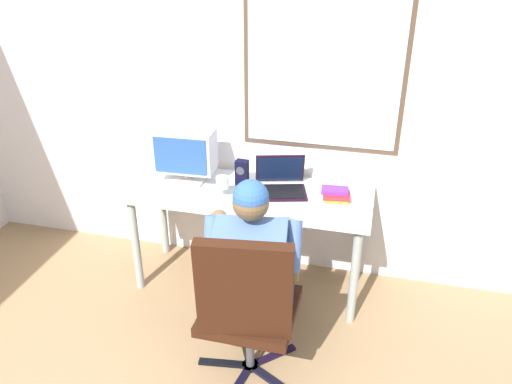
# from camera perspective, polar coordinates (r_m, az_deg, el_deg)

# --- Properties ---
(wall_rear) EXTENTS (4.79, 0.08, 2.89)m
(wall_rear) POSITION_cam_1_polar(r_m,az_deg,el_deg) (3.54, 1.34, 12.65)
(wall_rear) COLOR silver
(wall_rear) RESTS_ON ground
(desk) EXTENTS (1.65, 0.61, 0.76)m
(desk) POSITION_cam_1_polar(r_m,az_deg,el_deg) (3.51, -0.83, -1.20)
(desk) COLOR gray
(desk) RESTS_ON ground
(office_chair) EXTENTS (0.60, 0.60, 1.03)m
(office_chair) POSITION_cam_1_polar(r_m,az_deg,el_deg) (2.78, -0.99, -12.28)
(office_chair) COLOR black
(office_chair) RESTS_ON ground
(person_seated) EXTENTS (0.57, 0.86, 1.22)m
(person_seated) POSITION_cam_1_polar(r_m,az_deg,el_deg) (2.97, -0.21, -7.84)
(person_seated) COLOR navy
(person_seated) RESTS_ON ground
(crt_monitor) EXTENTS (0.41, 0.23, 0.37)m
(crt_monitor) POSITION_cam_1_polar(r_m,az_deg,el_deg) (3.56, -7.84, 4.45)
(crt_monitor) COLOR beige
(crt_monitor) RESTS_ON desk
(laptop) EXTENTS (0.40, 0.37, 0.23)m
(laptop) POSITION_cam_1_polar(r_m,az_deg,el_deg) (3.47, 2.73, 1.18)
(laptop) COLOR black
(laptop) RESTS_ON desk
(wine_glass) EXTENTS (0.08, 0.08, 0.14)m
(wine_glass) POSITION_cam_1_polar(r_m,az_deg,el_deg) (3.37, -3.74, 0.94)
(wine_glass) COLOR silver
(wine_glass) RESTS_ON desk
(desk_speaker) EXTENTS (0.09, 0.07, 0.18)m
(desk_speaker) POSITION_cam_1_polar(r_m,az_deg,el_deg) (3.53, -1.56, 2.18)
(desk_speaker) COLOR black
(desk_speaker) RESTS_ON desk
(book_stack) EXTENTS (0.20, 0.16, 0.07)m
(book_stack) POSITION_cam_1_polar(r_m,az_deg,el_deg) (3.39, 8.81, -0.26)
(book_stack) COLOR #AC9422
(book_stack) RESTS_ON desk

